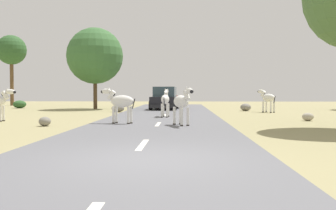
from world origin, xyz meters
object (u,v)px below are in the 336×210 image
zebra_1 (268,98)px  tree_0 (11,51)px  rock_0 (246,107)px  rock_4 (45,121)px  zebra_4 (165,100)px  tree_3 (95,56)px  rock_1 (308,117)px  rock_3 (118,108)px  zebra_3 (120,102)px  car_0 (165,99)px  zebra_0 (182,102)px  car_1 (168,97)px  bush_1 (20,104)px

zebra_1 → tree_0: 26.16m
rock_0 → rock_4: 16.12m
zebra_4 → tree_3: tree_3 is taller
zebra_4 → rock_1: bearing=-10.8°
zebra_4 → rock_3: size_ratio=1.88×
zebra_3 → tree_3: size_ratio=0.25×
car_0 → rock_4: 14.28m
zebra_4 → zebra_1: bearing=42.7°
zebra_1 → rock_4: zebra_1 is taller
zebra_0 → zebra_1: size_ratio=0.97×
zebra_3 → zebra_4: bearing=-4.5°
tree_3 → rock_1: bearing=-40.9°
zebra_0 → zebra_3: bearing=-42.4°
rock_0 → rock_1: size_ratio=1.51×
tree_0 → rock_3: (12.81, -11.38, -5.30)m
tree_3 → rock_3: tree_3 is taller
tree_3 → rock_4: size_ratio=13.24×
car_1 → zebra_1: bearing=119.6°
zebra_4 → car_0: (-0.46, 8.61, -0.13)m
car_0 → zebra_0: bearing=99.0°
zebra_1 → bush_1: zebra_1 is taller
rock_4 → car_0: bearing=72.5°
car_0 → rock_3: 4.46m
zebra_4 → bush_1: bearing=143.2°
zebra_1 → rock_3: (-10.30, -0.01, -0.73)m
tree_3 → rock_3: 6.35m
car_0 → car_1: 8.23m
zebra_3 → car_1: bearing=15.1°
zebra_3 → rock_0: (7.32, 11.55, -0.72)m
zebra_3 → tree_3: (-4.38, 13.79, 3.29)m
car_1 → rock_4: car_1 is taller
rock_0 → rock_4: bearing=-129.8°
zebra_4 → car_1: (-0.56, 16.83, -0.13)m
tree_0 → zebra_3: bearing=-55.2°
car_1 → rock_1: size_ratio=8.03×
bush_1 → rock_4: bush_1 is taller
car_0 → tree_0: tree_0 is taller
zebra_3 → car_1: size_ratio=0.36×
zebra_0 → tree_3: size_ratio=0.24×
zebra_4 → zebra_0: bearing=-76.1°
rock_1 → rock_4: 12.22m
zebra_0 → tree_3: tree_3 is taller
bush_1 → rock_1: (20.03, -12.82, -0.13)m
zebra_3 → car_0: size_ratio=0.36×
zebra_1 → tree_3: (-12.86, 4.15, 3.31)m
tree_0 → bush_1: bearing=-59.9°
car_1 → rock_0: (6.13, -9.44, -0.58)m
rock_3 → zebra_1: bearing=0.1°
car_0 → rock_0: 6.17m
zebra_0 → rock_0: bearing=-135.7°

